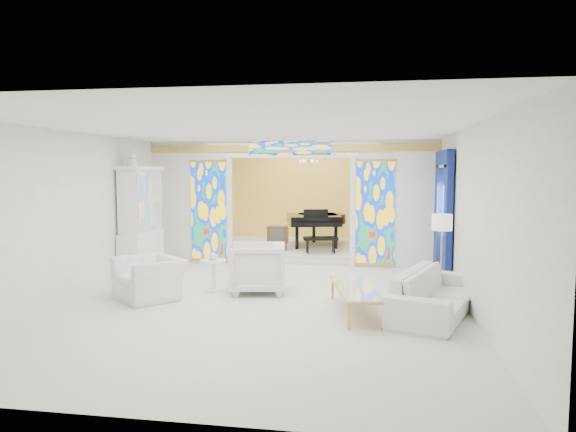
% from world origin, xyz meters
% --- Properties ---
extents(floor, '(12.00, 12.00, 0.00)m').
position_xyz_m(floor, '(0.00, 0.00, 0.00)').
color(floor, silver).
rests_on(floor, ground).
extents(ceiling, '(7.00, 12.00, 0.02)m').
position_xyz_m(ceiling, '(0.00, 0.00, 3.00)').
color(ceiling, white).
rests_on(ceiling, wall_back).
extents(wall_back, '(7.00, 0.02, 3.00)m').
position_xyz_m(wall_back, '(0.00, 6.00, 1.50)').
color(wall_back, white).
rests_on(wall_back, floor).
extents(wall_front, '(7.00, 0.02, 3.00)m').
position_xyz_m(wall_front, '(0.00, -6.00, 1.50)').
color(wall_front, white).
rests_on(wall_front, floor).
extents(wall_left, '(0.02, 12.00, 3.00)m').
position_xyz_m(wall_left, '(-3.50, 0.00, 1.50)').
color(wall_left, white).
rests_on(wall_left, floor).
extents(wall_right, '(0.02, 12.00, 3.00)m').
position_xyz_m(wall_right, '(3.50, 0.00, 1.50)').
color(wall_right, white).
rests_on(wall_right, floor).
extents(partition_wall, '(7.00, 0.22, 3.00)m').
position_xyz_m(partition_wall, '(0.00, 2.00, 1.65)').
color(partition_wall, white).
rests_on(partition_wall, floor).
extents(stained_glass_left, '(0.90, 0.04, 2.40)m').
position_xyz_m(stained_glass_left, '(-2.03, 1.89, 1.30)').
color(stained_glass_left, gold).
rests_on(stained_glass_left, partition_wall).
extents(stained_glass_right, '(0.90, 0.04, 2.40)m').
position_xyz_m(stained_glass_right, '(2.03, 1.89, 1.30)').
color(stained_glass_right, gold).
rests_on(stained_glass_right, partition_wall).
extents(stained_glass_transom, '(2.00, 0.04, 0.34)m').
position_xyz_m(stained_glass_transom, '(0.00, 1.89, 2.82)').
color(stained_glass_transom, gold).
rests_on(stained_glass_transom, partition_wall).
extents(alcove_platform, '(6.80, 3.80, 0.18)m').
position_xyz_m(alcove_platform, '(0.00, 4.10, 0.09)').
color(alcove_platform, silver).
rests_on(alcove_platform, floor).
extents(gold_curtain_back, '(6.70, 0.10, 2.90)m').
position_xyz_m(gold_curtain_back, '(0.00, 5.88, 1.50)').
color(gold_curtain_back, '#E7BE50').
rests_on(gold_curtain_back, wall_back).
extents(chandelier, '(0.48, 0.48, 0.30)m').
position_xyz_m(chandelier, '(0.20, 4.00, 2.55)').
color(chandelier, gold).
rests_on(chandelier, ceiling).
extents(blue_drapes, '(0.14, 1.85, 2.65)m').
position_xyz_m(blue_drapes, '(3.40, 0.70, 1.58)').
color(blue_drapes, navy).
rests_on(blue_drapes, wall_right).
extents(china_cabinet, '(0.56, 1.46, 2.72)m').
position_xyz_m(china_cabinet, '(-3.22, 0.60, 1.17)').
color(china_cabinet, white).
rests_on(china_cabinet, floor).
extents(armchair_left, '(1.50, 1.49, 0.74)m').
position_xyz_m(armchair_left, '(-1.97, -1.76, 0.37)').
color(armchair_left, white).
rests_on(armchair_left, floor).
extents(armchair_right, '(1.18, 1.15, 0.93)m').
position_xyz_m(armchair_right, '(-0.17, -0.97, 0.46)').
color(armchair_right, white).
rests_on(armchair_right, floor).
extents(sofa, '(1.73, 2.60, 0.71)m').
position_xyz_m(sofa, '(2.95, -2.02, 0.35)').
color(sofa, silver).
rests_on(sofa, floor).
extents(side_table, '(0.62, 0.62, 0.60)m').
position_xyz_m(side_table, '(-1.02, -1.00, 0.39)').
color(side_table, white).
rests_on(side_table, floor).
extents(vase, '(0.17, 0.17, 0.17)m').
position_xyz_m(vase, '(-1.02, -1.00, 0.69)').
color(vase, white).
rests_on(vase, side_table).
extents(coffee_table, '(0.98, 2.02, 0.43)m').
position_xyz_m(coffee_table, '(1.69, -2.10, 0.40)').
color(coffee_table, silver).
rests_on(coffee_table, floor).
extents(floor_lamp, '(0.39, 0.39, 1.50)m').
position_xyz_m(floor_lamp, '(3.20, -0.68, 1.28)').
color(floor_lamp, gold).
rests_on(floor_lamp, floor).
extents(grand_piano, '(1.89, 2.90, 1.06)m').
position_xyz_m(grand_piano, '(0.44, 4.17, 0.90)').
color(grand_piano, black).
rests_on(grand_piano, alcove_platform).
extents(tv_console, '(0.59, 0.43, 0.64)m').
position_xyz_m(tv_console, '(-0.51, 3.06, 0.60)').
color(tv_console, brown).
rests_on(tv_console, alcove_platform).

